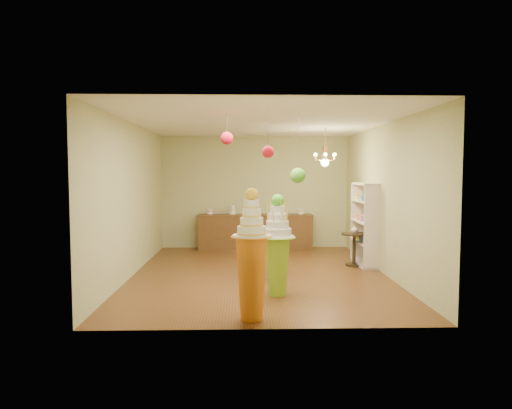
{
  "coord_description": "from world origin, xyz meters",
  "views": [
    {
      "loc": [
        -0.31,
        -9.03,
        2.03
      ],
      "look_at": [
        -0.06,
        0.0,
        1.39
      ],
      "focal_mm": 32.0,
      "sensor_mm": 36.0,
      "label": 1
    }
  ],
  "objects_px": {
    "round_table": "(354,245)",
    "pedestal_green": "(277,252)",
    "sideboard": "(255,231)",
    "pedestal_orange": "(252,267)"
  },
  "relations": [
    {
      "from": "sideboard",
      "to": "round_table",
      "type": "distance_m",
      "value": 3.06
    },
    {
      "from": "pedestal_green",
      "to": "sideboard",
      "type": "relative_size",
      "value": 0.55
    },
    {
      "from": "pedestal_green",
      "to": "round_table",
      "type": "distance_m",
      "value": 3.0
    },
    {
      "from": "round_table",
      "to": "pedestal_green",
      "type": "bearing_deg",
      "value": -128.25
    },
    {
      "from": "pedestal_green",
      "to": "pedestal_orange",
      "type": "distance_m",
      "value": 1.32
    },
    {
      "from": "pedestal_green",
      "to": "round_table",
      "type": "relative_size",
      "value": 2.29
    },
    {
      "from": "pedestal_green",
      "to": "sideboard",
      "type": "xyz_separation_m",
      "value": [
        -0.25,
        4.58,
        -0.24
      ]
    },
    {
      "from": "pedestal_orange",
      "to": "round_table",
      "type": "xyz_separation_m",
      "value": [
        2.3,
        3.59,
        -0.27
      ]
    },
    {
      "from": "pedestal_green",
      "to": "round_table",
      "type": "bearing_deg",
      "value": 51.75
    },
    {
      "from": "pedestal_orange",
      "to": "sideboard",
      "type": "xyz_separation_m",
      "value": [
        0.2,
        5.82,
        -0.26
      ]
    }
  ]
}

